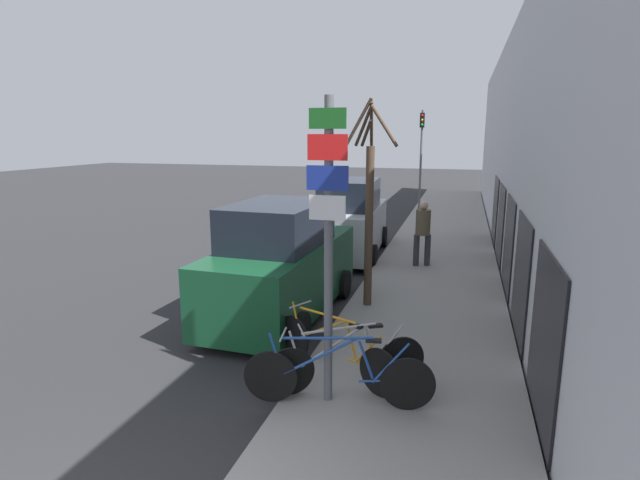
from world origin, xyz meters
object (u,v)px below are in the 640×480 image
Objects in this scene: parked_car_1 at (350,221)px; pedestrian_near at (423,229)px; signpost at (328,240)px; parked_car_0 at (282,265)px; bicycle_0 at (338,376)px; bicycle_1 at (347,361)px; traffic_light at (421,147)px; street_tree at (369,208)px; bicycle_2 at (333,350)px.

parked_car_1 is 2.58× the size of pedestrian_near.
parked_car_0 is at bearing 119.87° from signpost.
bicycle_0 is 1.22× the size of bicycle_1.
traffic_light is at bearing 78.81° from parked_car_1.
bicycle_1 is 8.38m from parked_car_1.
traffic_light is (1.27, 8.83, 1.98)m from parked_car_1.
parked_car_1 is 4.96m from street_tree.
signpost is at bearing 69.08° from pedestrian_near.
parked_car_0 is at bearing -155.06° from street_tree.
bicycle_0 is 0.54× the size of parked_car_0.
parked_car_1 is 9.13m from traffic_light.
pedestrian_near is at bearing -13.10° from bicycle_0.
pedestrian_near is (0.44, 6.99, 0.61)m from bicycle_1.
street_tree is (-0.22, 3.91, -0.15)m from signpost.
pedestrian_near is at bearing -84.51° from traffic_light.
bicycle_1 is at bearing -80.62° from parked_car_1.
traffic_light is (-0.25, 16.68, 2.48)m from bicycle_2.
signpost is 3.87m from parked_car_0.
bicycle_2 is (-0.27, 0.79, -0.01)m from bicycle_0.
parked_car_0 is at bearing -95.16° from parked_car_1.
traffic_light is (-0.13, 13.45, 0.87)m from street_tree.
bicycle_1 is 3.92m from street_tree.
signpost is 17.38m from traffic_light.
traffic_light is (-0.35, 17.36, 0.71)m from signpost.
bicycle_1 is at bearing -83.67° from street_tree.
traffic_light is at bearing 29.39° from bicycle_2.
bicycle_0 is at bearing -132.49° from bicycle_2.
traffic_light is at bearing 90.57° from street_tree.
signpost is at bearing -142.71° from bicycle_2.
bicycle_1 is 0.48× the size of street_tree.
bicycle_0 is 0.84m from bicycle_2.
parked_car_0 is at bearing 6.47° from bicycle_1.
street_tree is at bearing 26.99° from parked_car_0.
bicycle_1 is 1.16× the size of pedestrian_near.
traffic_light is at bearing 91.15° from signpost.
parked_car_0 is (-1.82, 3.17, -1.26)m from signpost.
bicycle_2 is (-0.28, 0.31, 0.00)m from bicycle_1.
bicycle_0 is 4.35m from street_tree.
pedestrian_near is (0.61, 7.35, -1.17)m from signpost.
bicycle_2 is at bearing -82.11° from parked_car_1.
street_tree is at bearing -4.24° from bicycle_0.
traffic_light is (-0.96, 10.01, 1.88)m from pedestrian_near.
pedestrian_near is at bearing 85.24° from signpost.
bicycle_0 is 1.15× the size of bicycle_2.
street_tree reaches higher than parked_car_1.
signpost is at bearing 125.03° from bicycle_1.
bicycle_0 is 1.41× the size of pedestrian_near.
parked_car_0 is (-2.00, 2.80, 0.51)m from bicycle_1.
signpost is 1.84× the size of bicycle_2.
parked_car_1 is (-1.62, 8.53, -1.27)m from signpost.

